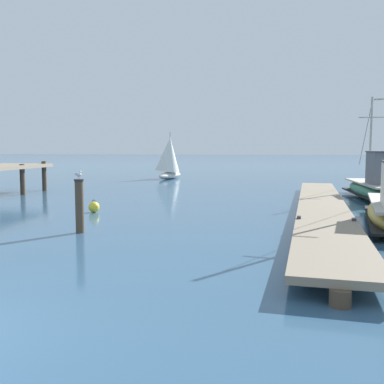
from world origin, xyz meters
name	(u,v)px	position (x,y,z in m)	size (l,w,h in m)	color
floating_dock	(322,205)	(6.52, 13.67, 0.36)	(2.65, 21.48, 0.53)	gray
fishing_boat_0	(372,187)	(9.38, 19.59, 0.65)	(2.01, 7.53, 5.28)	#337556
mooring_piling	(79,205)	(-1.07, 8.04, 0.87)	(0.30, 0.30, 1.67)	#4C3D2D
perched_seagull	(79,174)	(-1.07, 8.04, 1.82)	(0.33, 0.28, 0.27)	gold
mooring_buoy	(94,207)	(-2.56, 12.18, 0.23)	(0.45, 0.45, 0.52)	yellow
distant_sailboat	(169,158)	(-5.02, 32.38, 1.83)	(2.65, 4.33, 4.05)	silver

